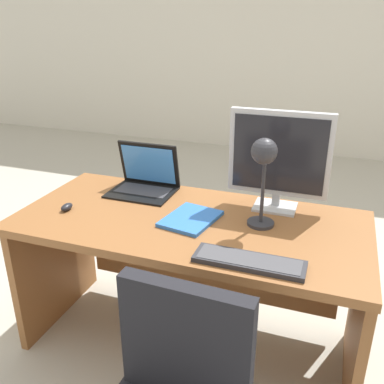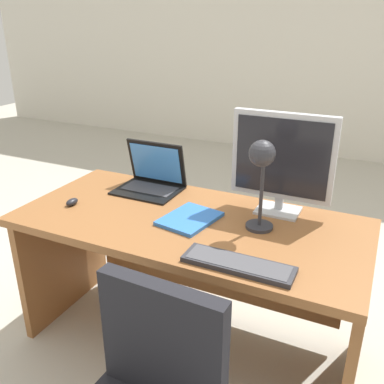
{
  "view_description": "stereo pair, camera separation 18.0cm",
  "coord_description": "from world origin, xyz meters",
  "px_view_note": "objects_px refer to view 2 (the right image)",
  "views": [
    {
      "loc": [
        0.6,
        -1.63,
        1.58
      ],
      "look_at": [
        0.0,
        0.04,
        0.84
      ],
      "focal_mm": 39.57,
      "sensor_mm": 36.0,
      "label": 1
    },
    {
      "loc": [
        0.76,
        -1.57,
        1.58
      ],
      "look_at": [
        0.0,
        0.04,
        0.84
      ],
      "focal_mm": 39.57,
      "sensor_mm": 36.0,
      "label": 2
    }
  ],
  "objects_px": {
    "desk": "(193,253)",
    "book": "(190,219)",
    "laptop": "(153,175)",
    "desk_lamp": "(262,166)",
    "monitor": "(282,160)",
    "mouse": "(72,202)",
    "keyboard": "(238,264)"
  },
  "relations": [
    {
      "from": "laptop",
      "to": "keyboard",
      "type": "distance_m",
      "value": 0.87
    },
    {
      "from": "laptop",
      "to": "book",
      "type": "height_order",
      "value": "laptop"
    },
    {
      "from": "mouse",
      "to": "desk_lamp",
      "type": "distance_m",
      "value": 0.96
    },
    {
      "from": "desk_lamp",
      "to": "desk",
      "type": "bearing_deg",
      "value": 177.31
    },
    {
      "from": "desk",
      "to": "desk_lamp",
      "type": "height_order",
      "value": "desk_lamp"
    },
    {
      "from": "desk_lamp",
      "to": "book",
      "type": "relative_size",
      "value": 1.34
    },
    {
      "from": "desk",
      "to": "monitor",
      "type": "distance_m",
      "value": 0.62
    },
    {
      "from": "desk",
      "to": "book",
      "type": "relative_size",
      "value": 5.32
    },
    {
      "from": "monitor",
      "to": "laptop",
      "type": "xyz_separation_m",
      "value": [
        -0.69,
        0.01,
        -0.18
      ]
    },
    {
      "from": "laptop",
      "to": "mouse",
      "type": "relative_size",
      "value": 4.53
    },
    {
      "from": "mouse",
      "to": "book",
      "type": "xyz_separation_m",
      "value": [
        0.6,
        0.1,
        -0.01
      ]
    },
    {
      "from": "laptop",
      "to": "desk_lamp",
      "type": "xyz_separation_m",
      "value": [
        0.66,
        -0.23,
        0.22
      ]
    },
    {
      "from": "keyboard",
      "to": "book",
      "type": "bearing_deg",
      "value": 140.69
    },
    {
      "from": "desk",
      "to": "book",
      "type": "bearing_deg",
      "value": -78.95
    },
    {
      "from": "desk",
      "to": "keyboard",
      "type": "xyz_separation_m",
      "value": [
        0.34,
        -0.33,
        0.22
      ]
    },
    {
      "from": "mouse",
      "to": "book",
      "type": "bearing_deg",
      "value": 9.06
    },
    {
      "from": "book",
      "to": "mouse",
      "type": "bearing_deg",
      "value": -170.94
    },
    {
      "from": "monitor",
      "to": "mouse",
      "type": "bearing_deg",
      "value": -158.99
    },
    {
      "from": "desk",
      "to": "keyboard",
      "type": "bearing_deg",
      "value": -43.76
    },
    {
      "from": "monitor",
      "to": "mouse",
      "type": "height_order",
      "value": "monitor"
    },
    {
      "from": "desk_lamp",
      "to": "monitor",
      "type": "bearing_deg",
      "value": 81.95
    },
    {
      "from": "mouse",
      "to": "laptop",
      "type": "bearing_deg",
      "value": 56.31
    },
    {
      "from": "laptop",
      "to": "mouse",
      "type": "bearing_deg",
      "value": -123.69
    },
    {
      "from": "laptop",
      "to": "keyboard",
      "type": "relative_size",
      "value": 0.79
    },
    {
      "from": "desk",
      "to": "mouse",
      "type": "height_order",
      "value": "mouse"
    },
    {
      "from": "desk",
      "to": "mouse",
      "type": "bearing_deg",
      "value": -165.5
    },
    {
      "from": "book",
      "to": "desk",
      "type": "bearing_deg",
      "value": 101.05
    },
    {
      "from": "monitor",
      "to": "desk_lamp",
      "type": "distance_m",
      "value": 0.23
    },
    {
      "from": "desk",
      "to": "monitor",
      "type": "relative_size",
      "value": 3.37
    },
    {
      "from": "desk_lamp",
      "to": "book",
      "type": "distance_m",
      "value": 0.42
    },
    {
      "from": "keyboard",
      "to": "desk_lamp",
      "type": "xyz_separation_m",
      "value": [
        -0.02,
        0.31,
        0.28
      ]
    },
    {
      "from": "keyboard",
      "to": "desk_lamp",
      "type": "height_order",
      "value": "desk_lamp"
    }
  ]
}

